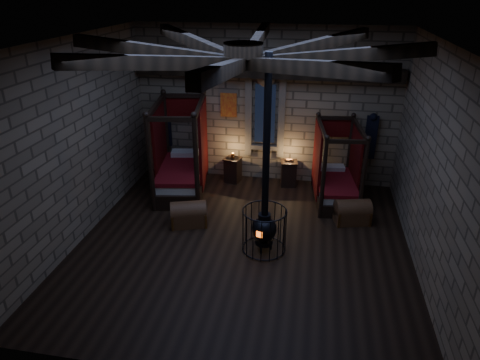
% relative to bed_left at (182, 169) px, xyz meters
% --- Properties ---
extents(room, '(7.02, 7.02, 4.29)m').
position_rel_bed_left_xyz_m(room, '(2.06, -2.26, 3.15)').
color(room, black).
rests_on(room, ground).
extents(bed_left, '(1.55, 2.44, 2.39)m').
position_rel_bed_left_xyz_m(bed_left, '(0.00, 0.00, 0.00)').
color(bed_left, black).
rests_on(bed_left, ground).
extents(bed_right, '(1.21, 2.00, 1.98)m').
position_rel_bed_left_xyz_m(bed_right, '(4.02, 0.13, -0.10)').
color(bed_right, black).
rests_on(bed_right, ground).
extents(trunk_left, '(0.92, 0.74, 0.59)m').
position_rel_bed_left_xyz_m(trunk_left, '(0.69, -1.76, -0.33)').
color(trunk_left, '#59341C').
rests_on(trunk_left, ground).
extents(trunk_right, '(0.89, 0.68, 0.58)m').
position_rel_bed_left_xyz_m(trunk_right, '(4.41, -0.97, -0.33)').
color(trunk_right, '#59341C').
rests_on(trunk_right, ground).
extents(nightstand_left, '(0.51, 0.50, 0.85)m').
position_rel_bed_left_xyz_m(nightstand_left, '(1.23, 0.76, -0.23)').
color(nightstand_left, black).
rests_on(nightstand_left, ground).
extents(nightstand_right, '(0.49, 0.48, 0.77)m').
position_rel_bed_left_xyz_m(nightstand_right, '(2.79, 0.78, -0.23)').
color(nightstand_right, black).
rests_on(nightstand_right, ground).
extents(stove, '(0.92, 0.92, 4.05)m').
position_rel_bed_left_xyz_m(stove, '(2.53, -2.47, -0.00)').
color(stove, black).
rests_on(stove, ground).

